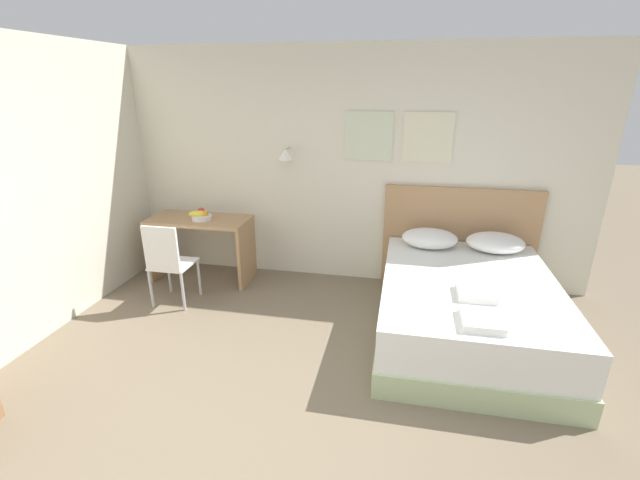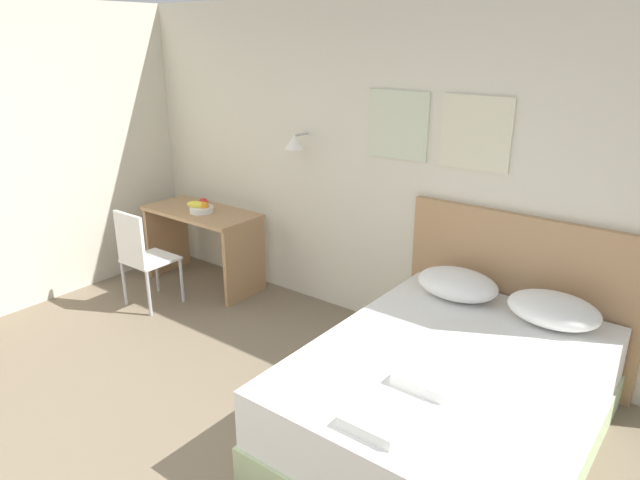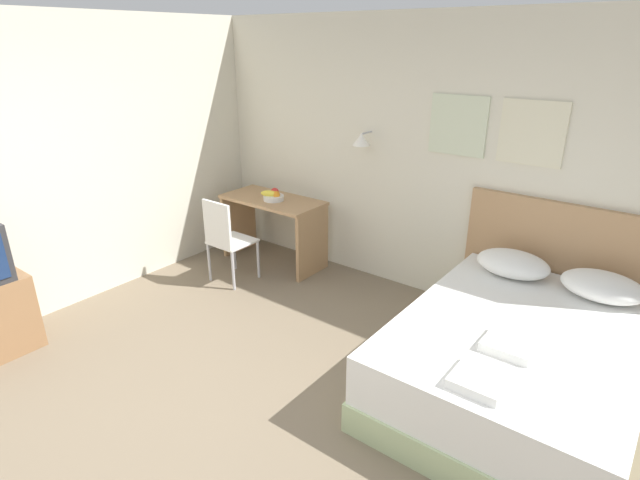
% 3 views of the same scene
% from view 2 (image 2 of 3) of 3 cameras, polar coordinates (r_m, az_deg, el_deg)
% --- Properties ---
extents(wall_back, '(5.67, 0.31, 2.65)m').
position_cam_2_polar(wall_back, '(4.77, 4.20, 7.39)').
color(wall_back, beige).
rests_on(wall_back, ground_plane).
extents(bed, '(1.56, 2.08, 0.58)m').
position_cam_2_polar(bed, '(3.63, 12.70, -15.28)').
color(bed, '#B2C693').
rests_on(bed, ground_plane).
extents(headboard, '(1.68, 0.06, 1.18)m').
position_cam_2_polar(headboard, '(4.37, 19.06, -5.08)').
color(headboard, '#A87F56').
rests_on(headboard, ground_plane).
extents(pillow_left, '(0.59, 0.42, 0.20)m').
position_cam_2_polar(pillow_left, '(4.19, 13.57, -4.30)').
color(pillow_left, white).
rests_on(pillow_left, bed).
extents(pillow_right, '(0.59, 0.42, 0.20)m').
position_cam_2_polar(pillow_right, '(4.00, 22.31, -6.46)').
color(pillow_right, white).
rests_on(pillow_right, bed).
extents(folded_towel_near_foot, '(0.31, 0.30, 0.06)m').
position_cam_2_polar(folded_towel_near_foot, '(3.21, 10.82, -13.30)').
color(folded_towel_near_foot, white).
rests_on(folded_towel_near_foot, bed).
extents(folded_towel_mid_bed, '(0.30, 0.33, 0.06)m').
position_cam_2_polar(folded_towel_mid_bed, '(2.89, 6.14, -17.19)').
color(folded_towel_mid_bed, white).
rests_on(folded_towel_mid_bed, bed).
extents(desk, '(1.16, 0.56, 0.76)m').
position_cam_2_polar(desk, '(5.68, -11.63, 0.67)').
color(desk, '#A87F56').
rests_on(desk, ground_plane).
extents(desk_chair, '(0.40, 0.40, 0.91)m').
position_cam_2_polar(desk_chair, '(5.31, -17.51, -1.23)').
color(desk_chair, white).
rests_on(desk_chair, ground_plane).
extents(fruit_bowl, '(0.25, 0.23, 0.13)m').
position_cam_2_polar(fruit_bowl, '(5.54, -11.79, 3.24)').
color(fruit_bowl, silver).
rests_on(fruit_bowl, desk).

